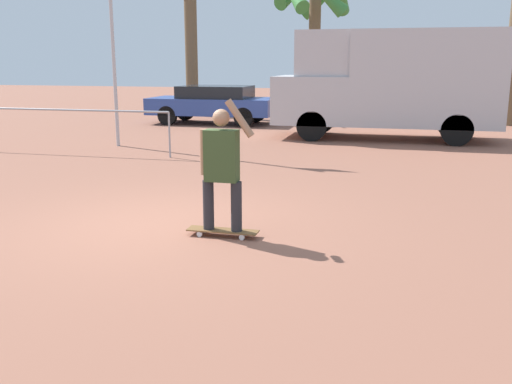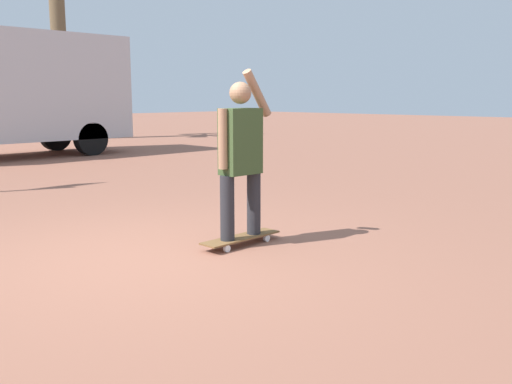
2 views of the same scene
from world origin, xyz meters
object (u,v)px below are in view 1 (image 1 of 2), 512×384
camper_van (391,81)px  parked_car_blue (214,103)px  skateboard (223,231)px  person_skateboarder (222,163)px  palm_tree_center_background (315,6)px

camper_van → parked_car_blue: size_ratio=1.39×
parked_car_blue → skateboard: bearing=-71.3°
person_skateboarder → parked_car_blue: bearing=108.7°
skateboard → palm_tree_center_background: size_ratio=0.15×
person_skateboarder → skateboard: bearing=0.0°
skateboard → person_skateboarder: 0.88m
skateboard → person_skateboarder: size_ratio=0.55×
camper_van → palm_tree_center_background: size_ratio=1.04×
skateboard → camper_van: (1.85, 10.13, 1.58)m
person_skateboarder → camper_van: 10.32m
camper_van → palm_tree_center_background: bearing=110.6°
skateboard → palm_tree_center_background: palm_tree_center_background is taller
skateboard → person_skateboarder: bearing=180.0°
skateboard → person_skateboarder: (-0.00, 0.00, 0.88)m
parked_car_blue → palm_tree_center_background: palm_tree_center_background is taller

